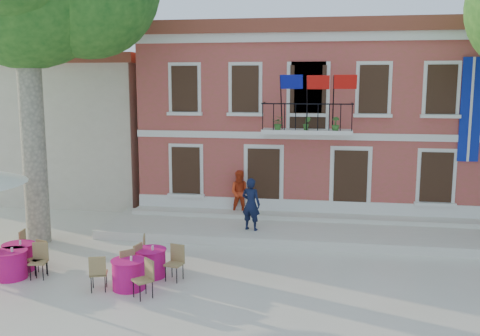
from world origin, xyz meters
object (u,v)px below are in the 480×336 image
cafe_table_3 (129,273)px  cafe_table_1 (11,263)px  pedestrian_orange (241,193)px  cafe_table_4 (150,261)px  cafe_table_0 (19,256)px  pedestrian_navy (251,204)px

cafe_table_3 → cafe_table_1: bearing=177.0°
pedestrian_orange → cafe_table_4: (-1.53, -5.93, -0.72)m
pedestrian_orange → cafe_table_0: pedestrian_orange is taller
cafe_table_1 → cafe_table_4: bearing=11.6°
pedestrian_navy → cafe_table_4: bearing=76.8°
pedestrian_navy → cafe_table_4: size_ratio=0.98×
cafe_table_3 → cafe_table_4: size_ratio=1.01×
pedestrian_navy → cafe_table_4: 4.64m
cafe_table_1 → cafe_table_3: 3.42m
pedestrian_navy → cafe_table_3: size_ratio=0.97×
cafe_table_0 → cafe_table_3: size_ratio=1.01×
cafe_table_0 → pedestrian_navy: bearing=34.8°
pedestrian_orange → cafe_table_1: pedestrian_orange is taller
pedestrian_orange → cafe_table_1: bearing=-132.2°
pedestrian_navy → cafe_table_1: pedestrian_navy is taller
cafe_table_1 → cafe_table_4: size_ratio=1.08×
pedestrian_orange → pedestrian_navy: bearing=-75.1°
pedestrian_navy → cafe_table_3: bearing=79.1°
cafe_table_3 → cafe_table_4: same height
pedestrian_navy → cafe_table_3: pedestrian_navy is taller
cafe_table_1 → cafe_table_3: same height
pedestrian_navy → cafe_table_1: 7.59m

